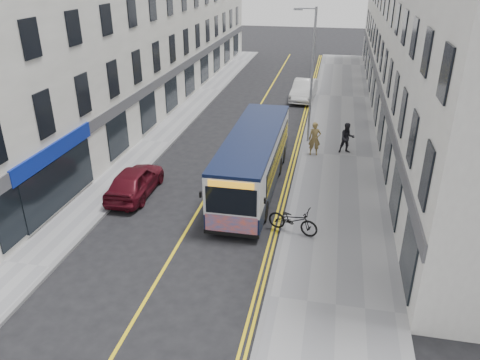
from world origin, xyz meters
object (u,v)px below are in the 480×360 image
at_px(pedestrian_near, 315,139).
at_px(pedestrian_far, 347,138).
at_px(streetlamp, 311,72).
at_px(city_bus, 253,159).
at_px(car_white, 304,90).
at_px(bicycle, 293,220).
at_px(car_maroon, 135,181).

xyz_separation_m(pedestrian_near, pedestrian_far, (1.82, 0.68, -0.07)).
bearing_deg(streetlamp, city_bus, -106.70).
height_order(streetlamp, pedestrian_near, streetlamp).
relative_size(streetlamp, city_bus, 0.80).
bearing_deg(car_white, streetlamp, -80.52).
relative_size(pedestrian_near, pedestrian_far, 1.07).
xyz_separation_m(bicycle, pedestrian_near, (0.35, 8.78, 0.39)).
height_order(bicycle, pedestrian_far, pedestrian_far).
height_order(city_bus, bicycle, city_bus).
bearing_deg(pedestrian_far, bicycle, -117.80).
bearing_deg(car_white, pedestrian_far, -69.70).
bearing_deg(city_bus, bicycle, -58.93).
height_order(streetlamp, bicycle, streetlamp).
height_order(car_white, car_maroon, car_white).
relative_size(city_bus, pedestrian_far, 5.60).
bearing_deg(pedestrian_far, car_white, 91.50).
relative_size(bicycle, pedestrian_near, 1.12).
distance_m(streetlamp, city_bus, 7.90).
distance_m(streetlamp, car_white, 10.60).
bearing_deg(car_maroon, city_bus, -162.84).
bearing_deg(streetlamp, bicycle, -88.80).
height_order(pedestrian_far, car_maroon, pedestrian_far).
height_order(pedestrian_far, car_white, pedestrian_far).
bearing_deg(car_maroon, bicycle, 163.81).
height_order(city_bus, car_white, city_bus).
distance_m(pedestrian_far, car_maroon, 12.38).
bearing_deg(car_maroon, car_white, -110.37).
height_order(pedestrian_near, car_maroon, pedestrian_near).
xyz_separation_m(streetlamp, car_white, (-0.97, 9.92, -3.59)).
distance_m(streetlamp, pedestrian_near, 4.01).
bearing_deg(car_white, car_maroon, -105.45).
bearing_deg(pedestrian_near, car_maroon, -146.47).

